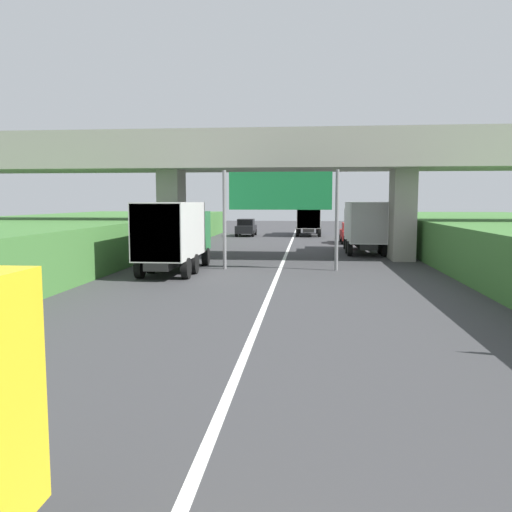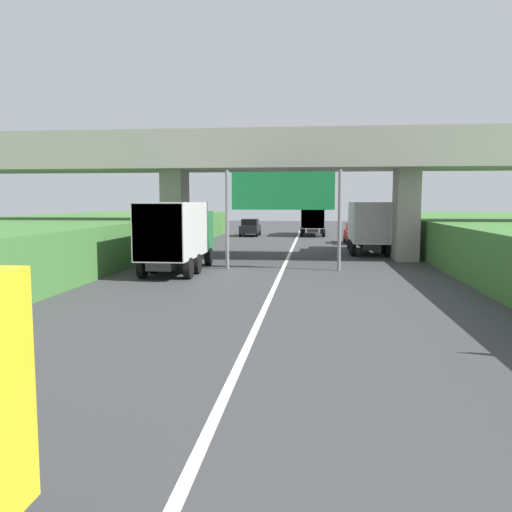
# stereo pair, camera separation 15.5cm
# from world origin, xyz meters

# --- Properties ---
(lane_centre_stripe) EXTENTS (0.20, 102.33, 0.01)m
(lane_centre_stripe) POSITION_xyz_m (0.00, 31.16, 0.00)
(lane_centre_stripe) COLOR white
(lane_centre_stripe) RESTS_ON ground
(overpass_bridge) EXTENTS (40.00, 4.80, 7.56)m
(overpass_bridge) POSITION_xyz_m (0.00, 38.95, 5.68)
(overpass_bridge) COLOR #9E998E
(overpass_bridge) RESTS_ON ground
(overhead_highway_sign) EXTENTS (5.88, 0.18, 5.06)m
(overhead_highway_sign) POSITION_xyz_m (0.00, 33.77, 3.71)
(overhead_highway_sign) COLOR slate
(overhead_highway_sign) RESTS_ON ground
(truck_white) EXTENTS (2.44, 7.30, 3.44)m
(truck_white) POSITION_xyz_m (5.16, 43.21, 1.93)
(truck_white) COLOR black
(truck_white) RESTS_ON ground
(truck_blue) EXTENTS (2.44, 7.30, 3.44)m
(truck_blue) POSITION_xyz_m (1.47, 61.05, 1.93)
(truck_blue) COLOR black
(truck_blue) RESTS_ON ground
(truck_green) EXTENTS (2.44, 7.30, 3.44)m
(truck_green) POSITION_xyz_m (-5.10, 32.43, 1.93)
(truck_green) COLOR black
(truck_green) RESTS_ON ground
(car_red) EXTENTS (1.86, 4.10, 1.72)m
(car_red) POSITION_xyz_m (5.05, 51.24, 0.86)
(car_red) COLOR red
(car_red) RESTS_ON ground
(car_black) EXTENTS (1.86, 4.10, 1.72)m
(car_black) POSITION_xyz_m (-4.76, 59.36, 0.86)
(car_black) COLOR black
(car_black) RESTS_ON ground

